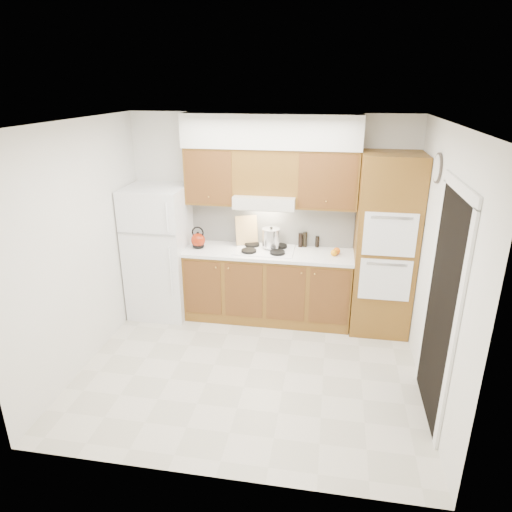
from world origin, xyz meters
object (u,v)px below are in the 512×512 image
Objects in this scene: fridge at (160,252)px; stock_pot at (271,238)px; oven_cabinet at (385,246)px; kettle at (198,240)px.

stock_pot is at bearing 5.40° from fridge.
stock_pot is (-1.39, 0.10, -0.01)m from oven_cabinet.
oven_cabinet reaches higher than stock_pot.
fridge is 0.55m from kettle.
kettle is (-2.32, -0.01, -0.06)m from oven_cabinet.
oven_cabinet reaches higher than kettle.
kettle is (0.52, 0.03, 0.18)m from fridge.
oven_cabinet is (2.85, 0.03, 0.24)m from fridge.
oven_cabinet is at bearing -4.20° from stock_pot.
fridge is 2.86m from oven_cabinet.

